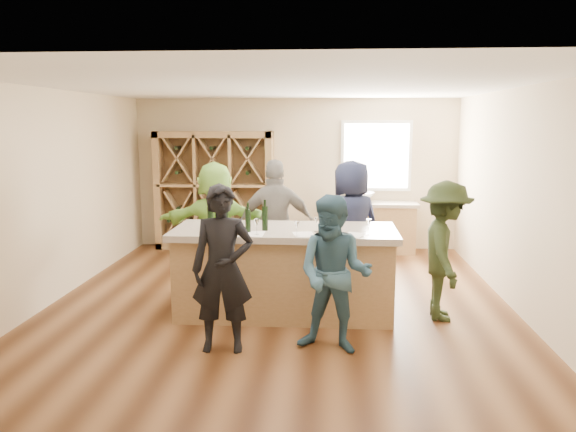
# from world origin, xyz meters

# --- Properties ---
(floor) EXTENTS (6.00, 7.00, 0.10)m
(floor) POSITION_xyz_m (0.00, 0.00, -0.05)
(floor) COLOR brown
(floor) RESTS_ON ground
(ceiling) EXTENTS (6.00, 7.00, 0.10)m
(ceiling) POSITION_xyz_m (0.00, 0.00, 2.85)
(ceiling) COLOR white
(ceiling) RESTS_ON ground
(wall_back) EXTENTS (6.00, 0.10, 2.80)m
(wall_back) POSITION_xyz_m (0.00, 3.55, 1.40)
(wall_back) COLOR beige
(wall_back) RESTS_ON ground
(wall_front) EXTENTS (6.00, 0.10, 2.80)m
(wall_front) POSITION_xyz_m (0.00, -3.55, 1.40)
(wall_front) COLOR beige
(wall_front) RESTS_ON ground
(wall_left) EXTENTS (0.10, 7.00, 2.80)m
(wall_left) POSITION_xyz_m (-3.05, 0.00, 1.40)
(wall_left) COLOR beige
(wall_left) RESTS_ON ground
(wall_right) EXTENTS (0.10, 7.00, 2.80)m
(wall_right) POSITION_xyz_m (3.05, 0.00, 1.40)
(wall_right) COLOR beige
(wall_right) RESTS_ON ground
(window_frame) EXTENTS (1.30, 0.06, 1.30)m
(window_frame) POSITION_xyz_m (1.50, 3.47, 1.75)
(window_frame) COLOR white
(window_frame) RESTS_ON wall_back
(window_pane) EXTENTS (1.18, 0.01, 1.18)m
(window_pane) POSITION_xyz_m (1.50, 3.44, 1.75)
(window_pane) COLOR white
(window_pane) RESTS_ON wall_back
(wine_rack) EXTENTS (2.20, 0.45, 2.20)m
(wine_rack) POSITION_xyz_m (-1.50, 3.27, 1.10)
(wine_rack) COLOR #9A7649
(wine_rack) RESTS_ON floor
(back_counter_base) EXTENTS (1.60, 0.58, 0.86)m
(back_counter_base) POSITION_xyz_m (1.40, 3.20, 0.43)
(back_counter_base) COLOR #9A7649
(back_counter_base) RESTS_ON floor
(back_counter_top) EXTENTS (1.70, 0.62, 0.06)m
(back_counter_top) POSITION_xyz_m (1.40, 3.20, 0.89)
(back_counter_top) COLOR #AC9E8D
(back_counter_top) RESTS_ON back_counter_base
(sink) EXTENTS (0.54, 0.54, 0.19)m
(sink) POSITION_xyz_m (1.20, 3.20, 1.01)
(sink) COLOR silver
(sink) RESTS_ON back_counter_top
(faucet) EXTENTS (0.02, 0.02, 0.30)m
(faucet) POSITION_xyz_m (1.20, 3.38, 1.07)
(faucet) COLOR silver
(faucet) RESTS_ON back_counter_top
(tasting_counter_base) EXTENTS (2.60, 1.00, 1.00)m
(tasting_counter_base) POSITION_xyz_m (0.10, -0.31, 0.50)
(tasting_counter_base) COLOR #9A7649
(tasting_counter_base) RESTS_ON floor
(tasting_counter_top) EXTENTS (2.72, 1.12, 0.08)m
(tasting_counter_top) POSITION_xyz_m (0.10, -0.31, 1.04)
(tasting_counter_top) COLOR #AC9E8D
(tasting_counter_top) RESTS_ON tasting_counter_base
(wine_bottle_a) EXTENTS (0.07, 0.07, 0.28)m
(wine_bottle_a) POSITION_xyz_m (-0.79, -0.47, 1.22)
(wine_bottle_a) COLOR black
(wine_bottle_a) RESTS_ON tasting_counter_top
(wine_bottle_b) EXTENTS (0.08, 0.08, 0.27)m
(wine_bottle_b) POSITION_xyz_m (-0.59, -0.53, 1.21)
(wine_bottle_b) COLOR black
(wine_bottle_b) RESTS_ON tasting_counter_top
(wine_bottle_d) EXTENTS (0.07, 0.07, 0.27)m
(wine_bottle_d) POSITION_xyz_m (-0.32, -0.56, 1.22)
(wine_bottle_d) COLOR black
(wine_bottle_d) RESTS_ON tasting_counter_top
(wine_bottle_e) EXTENTS (0.08, 0.08, 0.29)m
(wine_bottle_e) POSITION_xyz_m (-0.13, -0.44, 1.23)
(wine_bottle_e) COLOR black
(wine_bottle_e) RESTS_ON tasting_counter_top
(wine_glass_a) EXTENTS (0.09, 0.09, 0.19)m
(wine_glass_a) POSITION_xyz_m (-0.20, -0.73, 1.18)
(wine_glass_a) COLOR white
(wine_glass_a) RESTS_ON tasting_counter_top
(wine_glass_b) EXTENTS (0.07, 0.07, 0.17)m
(wine_glass_b) POSITION_xyz_m (0.27, -0.79, 1.16)
(wine_glass_b) COLOR white
(wine_glass_b) RESTS_ON tasting_counter_top
(wine_glass_c) EXTENTS (0.08, 0.08, 0.20)m
(wine_glass_c) POSITION_xyz_m (0.74, -0.78, 1.18)
(wine_glass_c) COLOR white
(wine_glass_c) RESTS_ON tasting_counter_top
(wine_glass_d) EXTENTS (0.08, 0.08, 0.17)m
(wine_glass_d) POSITION_xyz_m (0.49, -0.49, 1.16)
(wine_glass_d) COLOR white
(wine_glass_d) RESTS_ON tasting_counter_top
(wine_glass_e) EXTENTS (0.07, 0.07, 0.17)m
(wine_glass_e) POSITION_xyz_m (1.09, -0.61, 1.17)
(wine_glass_e) COLOR white
(wine_glass_e) RESTS_ON tasting_counter_top
(tasting_menu_a) EXTENTS (0.25, 0.33, 0.00)m
(tasting_menu_a) POSITION_xyz_m (-0.24, -0.67, 1.08)
(tasting_menu_a) COLOR white
(tasting_menu_a) RESTS_ON tasting_counter_top
(tasting_menu_b) EXTENTS (0.29, 0.35, 0.00)m
(tasting_menu_b) POSITION_xyz_m (0.34, -0.66, 1.08)
(tasting_menu_b) COLOR white
(tasting_menu_b) RESTS_ON tasting_counter_top
(tasting_menu_c) EXTENTS (0.30, 0.35, 0.00)m
(tasting_menu_c) POSITION_xyz_m (0.93, -0.65, 1.08)
(tasting_menu_c) COLOR white
(tasting_menu_c) RESTS_ON tasting_counter_top
(person_near_left) EXTENTS (0.67, 0.51, 1.75)m
(person_near_left) POSITION_xyz_m (-0.45, -1.49, 0.87)
(person_near_left) COLOR black
(person_near_left) RESTS_ON floor
(person_near_right) EXTENTS (0.88, 0.62, 1.64)m
(person_near_right) POSITION_xyz_m (0.70, -1.44, 0.82)
(person_near_right) COLOR #335972
(person_near_right) RESTS_ON floor
(person_server) EXTENTS (0.58, 1.12, 1.68)m
(person_server) POSITION_xyz_m (2.03, -0.35, 0.84)
(person_server) COLOR #263319
(person_server) RESTS_ON floor
(person_far_mid) EXTENTS (1.14, 0.66, 1.86)m
(person_far_mid) POSITION_xyz_m (-0.10, 0.73, 0.93)
(person_far_mid) COLOR slate
(person_far_mid) RESTS_ON floor
(person_far_right) EXTENTS (1.07, 0.92, 1.84)m
(person_far_right) POSITION_xyz_m (0.95, 0.79, 0.92)
(person_far_right) COLOR #191E38
(person_far_right) RESTS_ON floor
(person_far_left) EXTENTS (1.74, 0.79, 1.82)m
(person_far_left) POSITION_xyz_m (-0.99, 0.85, 0.91)
(person_far_left) COLOR #8CC64C
(person_far_left) RESTS_ON floor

